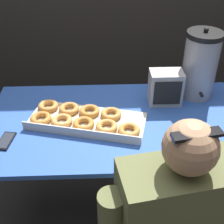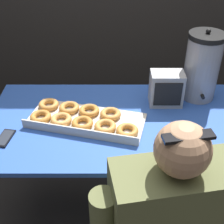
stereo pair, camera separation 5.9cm
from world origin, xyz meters
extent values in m
plane|color=#2D2B28|center=(0.00, 0.00, 0.00)|extent=(12.00, 12.00, 0.00)
cube|color=#2D56B2|center=(0.00, 0.00, 0.75)|extent=(1.51, 0.79, 0.03)
cylinder|color=#ADADB2|center=(-0.71, 0.35, 0.37)|extent=(0.03, 0.03, 0.74)
cylinder|color=#ADADB2|center=(0.71, 0.35, 0.37)|extent=(0.03, 0.03, 0.74)
cube|color=beige|center=(-0.20, -0.01, 0.78)|extent=(0.68, 0.42, 0.02)
cube|color=beige|center=(-0.23, -0.13, 0.80)|extent=(0.62, 0.16, 0.04)
torus|color=#BC7932|center=(-0.45, -0.01, 0.80)|extent=(0.15, 0.15, 0.03)
torus|color=#D4914A|center=(-0.33, -0.03, 0.80)|extent=(0.13, 0.13, 0.03)
torus|color=#BA7730|center=(-0.21, -0.06, 0.80)|extent=(0.14, 0.14, 0.03)
torus|color=#CA8841|center=(-0.09, -0.09, 0.80)|extent=(0.13, 0.13, 0.03)
torus|color=#C07D36|center=(0.02, -0.13, 0.80)|extent=(0.16, 0.16, 0.03)
torus|color=#C6833C|center=(-0.42, 0.11, 0.80)|extent=(0.15, 0.15, 0.03)
torus|color=#C3813A|center=(-0.30, 0.08, 0.80)|extent=(0.13, 0.13, 0.03)
torus|color=#BC7A32|center=(-0.18, 0.05, 0.80)|extent=(0.16, 0.16, 0.03)
torus|color=#C6843C|center=(-0.06, 0.02, 0.80)|extent=(0.16, 0.16, 0.03)
cylinder|color=#939399|center=(0.47, 0.26, 0.96)|extent=(0.20, 0.20, 0.38)
cylinder|color=black|center=(0.47, 0.26, 1.16)|extent=(0.21, 0.21, 0.03)
sphere|color=black|center=(0.47, 0.26, 1.19)|extent=(0.03, 0.03, 0.03)
cylinder|color=black|center=(0.47, 0.15, 0.84)|extent=(0.02, 0.05, 0.02)
cube|color=black|center=(-0.61, -0.16, 0.77)|extent=(0.09, 0.14, 0.01)
cube|color=#2D333D|center=(-0.61, -0.16, 0.78)|extent=(0.07, 0.13, 0.00)
cube|color=#9E9E9E|center=(0.26, 0.18, 0.87)|extent=(0.19, 0.12, 0.20)
cube|color=black|center=(0.26, 0.11, 0.87)|extent=(0.16, 0.01, 0.15)
cube|color=#60663D|center=(0.18, -0.62, 0.75)|extent=(0.51, 0.29, 0.54)
sphere|color=tan|center=(0.18, -0.62, 1.12)|extent=(0.19, 0.19, 0.19)
cube|color=black|center=(0.18, -0.64, 1.19)|extent=(0.17, 0.07, 0.01)
camera|label=1|loc=(-0.11, -1.38, 1.82)|focal=50.00mm
camera|label=2|loc=(-0.06, -1.39, 1.82)|focal=50.00mm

